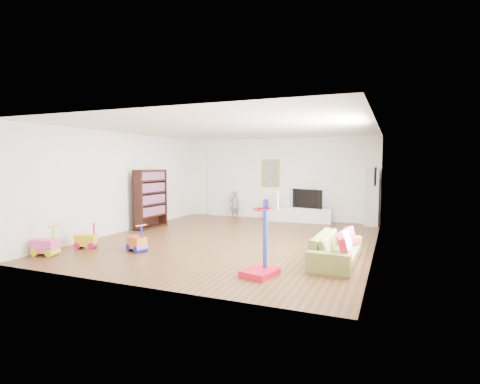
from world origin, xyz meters
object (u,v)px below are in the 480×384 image
at_px(basketball_hoop, 260,234).
at_px(bookshelf, 151,199).
at_px(media_console, 300,215).
at_px(sofa, 337,249).

bearing_deg(basketball_hoop, bookshelf, 157.95).
bearing_deg(bookshelf, media_console, 39.83).
bearing_deg(basketball_hoop, sofa, 63.78).
height_order(media_console, basketball_hoop, basketball_hoop).
relative_size(sofa, basketball_hoop, 1.32).
height_order(bookshelf, basketball_hoop, bookshelf).
bearing_deg(media_console, basketball_hoop, -86.53).
distance_m(media_console, basketball_hoop, 5.98).
bearing_deg(sofa, bookshelf, 73.12).
relative_size(media_console, bookshelf, 1.17).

